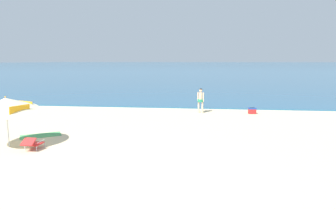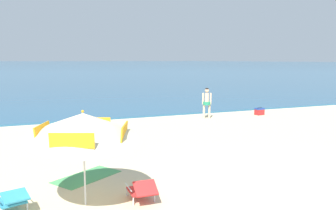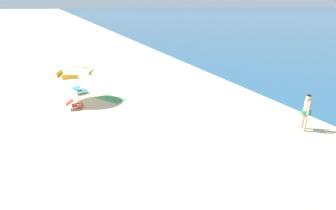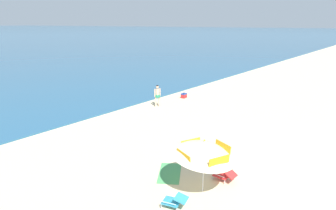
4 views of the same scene
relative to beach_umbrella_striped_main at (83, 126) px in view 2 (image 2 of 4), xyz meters
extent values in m
plane|color=beige|center=(4.76, -1.92, -1.77)|extent=(800.00, 800.00, 0.00)
cube|color=#285B7F|center=(4.76, 410.59, -1.72)|extent=(800.00, 800.00, 0.10)
cylinder|color=silver|center=(0.00, 0.00, -0.75)|extent=(0.04, 0.04, 2.05)
cone|color=beige|center=(0.00, 0.00, 0.00)|extent=(2.58, 2.63, 0.88)
cube|color=orange|center=(0.34, 0.81, -0.12)|extent=(0.82, 0.38, 0.30)
cube|color=orange|center=(-0.81, 0.34, -0.12)|extent=(0.38, 0.82, 0.30)
cube|color=orange|center=(-0.34, -0.81, -0.12)|extent=(0.82, 0.38, 0.30)
cube|color=orange|center=(0.81, -0.34, -0.12)|extent=(0.38, 0.82, 0.30)
sphere|color=orange|center=(0.00, 0.00, 0.31)|extent=(0.06, 0.06, 0.06)
cube|color=red|center=(1.22, -0.14, -1.57)|extent=(0.53, 0.61, 0.04)
cube|color=red|center=(1.21, -0.55, -1.37)|extent=(0.50, 0.39, 0.25)
cylinder|color=silver|center=(0.98, 0.15, -1.68)|extent=(0.03, 0.03, 0.18)
cylinder|color=silver|center=(1.47, 0.14, -1.68)|extent=(0.03, 0.03, 0.18)
cylinder|color=silver|center=(0.97, -0.42, -1.68)|extent=(0.03, 0.03, 0.18)
cylinder|color=silver|center=(1.46, -0.43, -1.68)|extent=(0.03, 0.03, 0.18)
cylinder|color=silver|center=(0.94, -0.13, -1.45)|extent=(0.04, 0.54, 0.02)
cylinder|color=silver|center=(1.50, -0.15, -1.45)|extent=(0.04, 0.54, 0.02)
cube|color=teal|center=(-1.50, 0.33, -1.57)|extent=(0.67, 0.72, 0.04)
cube|color=teal|center=(-1.40, -0.01, -1.35)|extent=(0.59, 0.53, 0.15)
cylinder|color=silver|center=(-1.34, 0.67, -1.68)|extent=(0.03, 0.03, 0.18)
cylinder|color=silver|center=(-1.18, 0.12, -1.68)|extent=(0.03, 0.03, 0.18)
cylinder|color=silver|center=(-1.23, 0.41, -1.45)|extent=(0.17, 0.53, 0.02)
cylinder|color=beige|center=(7.72, 9.02, -1.36)|extent=(0.12, 0.12, 0.82)
cylinder|color=beige|center=(7.98, 8.88, -1.36)|extent=(0.12, 0.12, 0.82)
cylinder|color=#23845B|center=(7.85, 8.95, -0.93)|extent=(0.41, 0.41, 0.17)
cylinder|color=beige|center=(7.85, 8.95, -0.66)|extent=(0.23, 0.23, 0.58)
cylinder|color=beige|center=(7.67, 9.04, -0.68)|extent=(0.09, 0.09, 0.61)
cylinder|color=beige|center=(8.03, 8.86, -0.68)|extent=(0.09, 0.09, 0.61)
sphere|color=beige|center=(7.85, 8.95, -0.23)|extent=(0.22, 0.22, 0.22)
sphere|color=black|center=(7.85, 8.95, -0.20)|extent=(0.20, 0.20, 0.20)
cube|color=red|center=(11.30, 8.95, -1.61)|extent=(0.51, 0.38, 0.32)
cube|color=navy|center=(11.30, 8.95, -1.41)|extent=(0.53, 0.40, 0.08)
cylinder|color=black|center=(11.30, 8.95, -1.36)|extent=(0.34, 0.06, 0.02)
cube|color=#4C9E5B|center=(0.32, 1.84, -1.76)|extent=(2.00, 1.73, 0.01)
camera|label=1|loc=(7.88, -10.88, 1.75)|focal=31.20mm
camera|label=2|loc=(-1.07, -7.42, 1.39)|focal=37.16mm
camera|label=3|loc=(15.73, -0.87, 3.50)|focal=28.98mm
camera|label=4|loc=(-8.50, -5.09, 4.38)|focal=31.36mm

